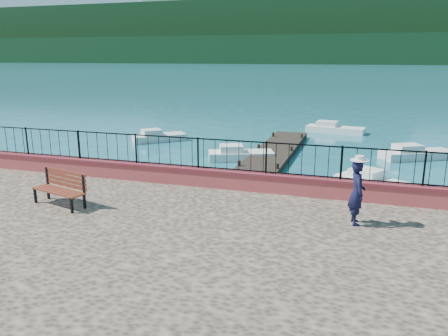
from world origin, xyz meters
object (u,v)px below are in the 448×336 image
Objects in this scene: park_bench at (60,195)px; boat_0 at (241,152)px; person at (357,193)px; boat_4 at (335,127)px; boat_2 at (417,151)px; boat_1 at (377,180)px; boat_3 at (159,135)px.

park_bench reaches higher than boat_0.
person is 20.76m from boat_4.
boat_2 is at bearing -47.24° from boat_4.
park_bench is 11.98m from boat_1.
park_bench is 0.45× the size of boat_4.
person is 7.43m from boat_1.
boat_4 is at bearing 131.64° from boat_1.
boat_4 is (6.15, 21.66, -1.09)m from park_bench.
person is 0.48× the size of boat_0.
person reaches higher than boat_1.
park_bench is 0.48× the size of boat_2.
boat_1 is 14.60m from boat_3.
person is 0.49× the size of boat_3.
person is 0.41× the size of boat_4.
boat_3 is (-12.15, 14.07, -1.61)m from person.
boat_0 is 10.75m from boat_4.
park_bench is at bearing -104.96° from boat_1.
person reaches higher than boat_4.
park_bench is at bearing -96.68° from boat_4.
boat_3 is at bearing 130.80° from boat_0.
boat_1 is (8.61, 8.26, -1.09)m from park_bench.
boat_2 is at bearing -43.57° from boat_3.
boat_4 is (-1.72, 20.63, -1.61)m from person.
park_bench is 11.97m from boat_0.
boat_2 is at bearing 68.67° from park_bench.
park_bench is 1.12× the size of person.
boat_2 is at bearing 102.85° from boat_1.
boat_1 is 6.82m from boat_2.
boat_2 is (8.77, 2.97, 0.00)m from boat_0.
boat_3 is at bearing 150.38° from boat_2.
boat_1 is 0.82× the size of boat_4.
boat_1 is (6.62, -3.49, 0.00)m from boat_0.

